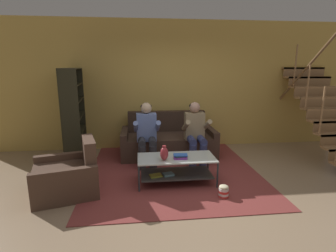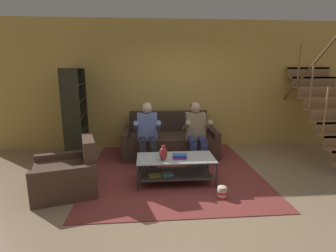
# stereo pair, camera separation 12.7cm
# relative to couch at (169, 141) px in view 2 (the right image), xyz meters

# --- Properties ---
(ground) EXTENTS (16.80, 16.80, 0.00)m
(ground) POSITION_rel_couch_xyz_m (0.06, -1.81, -0.30)
(ground) COLOR #9B8063
(back_partition) EXTENTS (8.40, 0.12, 2.90)m
(back_partition) POSITION_rel_couch_xyz_m (0.06, 0.65, 1.15)
(back_partition) COLOR tan
(back_partition) RESTS_ON ground
(staircase_run) EXTENTS (1.02, 2.28, 2.78)m
(staircase_run) POSITION_rel_couch_xyz_m (3.26, -0.43, 0.76)
(staircase_run) COLOR #A0754B
(staircase_run) RESTS_ON ground
(couch) EXTENTS (1.98, 0.94, 0.91)m
(couch) POSITION_rel_couch_xyz_m (0.00, 0.00, 0.00)
(couch) COLOR #402E24
(couch) RESTS_ON ground
(person_seated_left) EXTENTS (0.50, 0.58, 1.21)m
(person_seated_left) POSITION_rel_couch_xyz_m (-0.47, -0.56, 0.37)
(person_seated_left) COLOR #2B2B31
(person_seated_left) RESTS_ON ground
(person_seated_right) EXTENTS (0.50, 0.58, 1.20)m
(person_seated_right) POSITION_rel_couch_xyz_m (0.47, -0.56, 0.36)
(person_seated_right) COLOR navy
(person_seated_right) RESTS_ON ground
(coffee_table) EXTENTS (1.25, 0.59, 0.44)m
(coffee_table) POSITION_rel_couch_xyz_m (-0.04, -1.44, -0.00)
(coffee_table) COLOR silver
(coffee_table) RESTS_ON ground
(area_rug) EXTENTS (3.00, 3.38, 0.01)m
(area_rug) POSITION_rel_couch_xyz_m (-0.01, -0.84, -0.29)
(area_rug) COLOR brown
(area_rug) RESTS_ON ground
(vase) EXTENTS (0.13, 0.13, 0.24)m
(vase) POSITION_rel_couch_xyz_m (-0.24, -1.55, 0.25)
(vase) COLOR maroon
(vase) RESTS_ON coffee_table
(book_stack) EXTENTS (0.24, 0.19, 0.06)m
(book_stack) POSITION_rel_couch_xyz_m (0.03, -1.49, 0.17)
(book_stack) COLOR purple
(book_stack) RESTS_ON coffee_table
(bookshelf) EXTENTS (0.44, 1.16, 1.85)m
(bookshelf) POSITION_rel_couch_xyz_m (-1.95, -0.14, 0.55)
(bookshelf) COLOR black
(bookshelf) RESTS_ON ground
(armchair) EXTENTS (1.07, 1.04, 0.82)m
(armchair) POSITION_rel_couch_xyz_m (-1.70, -1.61, -0.03)
(armchair) COLOR #4D3629
(armchair) RESTS_ON ground
(popcorn_tub) EXTENTS (0.15, 0.15, 0.19)m
(popcorn_tub) POSITION_rel_couch_xyz_m (0.59, -2.02, -0.20)
(popcorn_tub) COLOR red
(popcorn_tub) RESTS_ON ground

